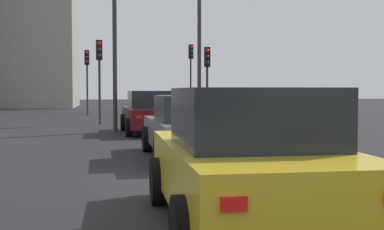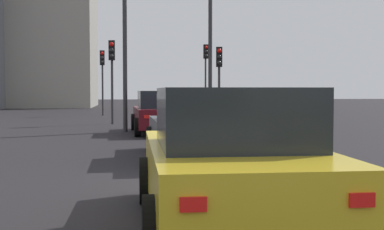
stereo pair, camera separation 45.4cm
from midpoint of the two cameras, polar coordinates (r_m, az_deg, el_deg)
ground_plane at (r=8.47m, az=3.39°, el=-8.47°), size 160.00×160.00×0.20m
car_maroon_lead at (r=18.44m, az=-2.74°, el=0.27°), size 4.50×2.23×1.54m
car_grey_second at (r=11.57m, az=1.37°, el=-1.42°), size 4.43×2.09×1.44m
car_yellow_third at (r=5.75m, az=6.53°, el=-5.19°), size 4.06×2.03×1.58m
traffic_light_near_left at (r=22.97m, az=3.65°, el=5.25°), size 0.33×0.31×3.51m
traffic_light_near_right at (r=23.42m, az=-8.48°, el=5.72°), size 0.32×0.29×3.83m
traffic_light_far_left at (r=31.67m, az=-9.68°, el=5.17°), size 0.32×0.29×4.01m
traffic_light_far_right at (r=32.43m, az=1.97°, el=5.71°), size 0.33×0.30×4.48m
street_lamp_kerbside at (r=21.09m, az=2.70°, el=11.06°), size 0.56×0.36×7.86m
street_lamp_far at (r=19.16m, az=-6.91°, el=9.41°), size 0.56×0.36×6.28m
building_facade_left at (r=50.92m, az=-16.74°, el=10.67°), size 10.51×10.47×17.27m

